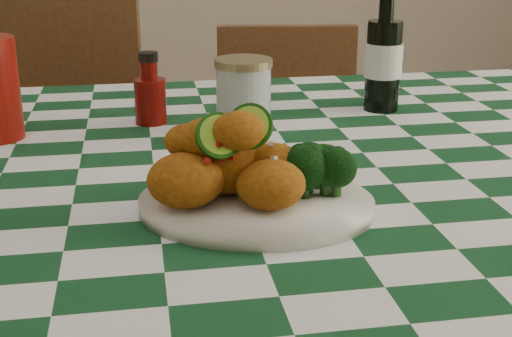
{
  "coord_description": "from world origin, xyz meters",
  "views": [
    {
      "loc": [
        -0.12,
        -0.96,
        1.12
      ],
      "look_at": [
        0.01,
        -0.19,
        0.84
      ],
      "focal_mm": 50.0,
      "sensor_mm": 36.0,
      "label": 1
    }
  ],
  "objects": [
    {
      "name": "plate",
      "position": [
        0.01,
        -0.19,
        0.8
      ],
      "size": [
        0.32,
        0.28,
        0.02
      ],
      "primitive_type": null,
      "rotation": [
        0.0,
        0.0,
        -0.24
      ],
      "color": "silver",
      "rests_on": "dining_table"
    },
    {
      "name": "fried_chicken_pile",
      "position": [
        -0.01,
        -0.19,
        0.86
      ],
      "size": [
        0.17,
        0.12,
        0.11
      ],
      "primitive_type": null,
      "color": "#A85F10",
      "rests_on": "plate"
    },
    {
      "name": "broccoli_side",
      "position": [
        0.09,
        -0.18,
        0.84
      ],
      "size": [
        0.08,
        0.08,
        0.06
      ],
      "primitive_type": null,
      "color": "black",
      "rests_on": "plate"
    },
    {
      "name": "ketchup_bottle",
      "position": [
        -0.1,
        0.21,
        0.85
      ],
      "size": [
        0.07,
        0.07,
        0.12
      ],
      "primitive_type": null,
      "rotation": [
        0.0,
        0.0,
        -0.43
      ],
      "color": "#650905",
      "rests_on": "dining_table"
    },
    {
      "name": "mason_jar",
      "position": [
        0.04,
        0.11,
        0.85
      ],
      "size": [
        0.11,
        0.11,
        0.12
      ],
      "primitive_type": null,
      "rotation": [
        0.0,
        0.0,
        -0.26
      ],
      "color": "#B2BCBA",
      "rests_on": "dining_table"
    },
    {
      "name": "beer_bottle",
      "position": [
        0.31,
        0.23,
        0.9
      ],
      "size": [
        0.08,
        0.08,
        0.23
      ],
      "primitive_type": null,
      "rotation": [
        0.0,
        0.0,
        0.21
      ],
      "color": "black",
      "rests_on": "dining_table"
    },
    {
      "name": "wooden_chair_left",
      "position": [
        -0.36,
        0.76,
        0.5
      ],
      "size": [
        0.53,
        0.54,
        1.0
      ],
      "primitive_type": null,
      "rotation": [
        0.0,
        0.0,
        -0.16
      ],
      "color": "#472814",
      "rests_on": "ground"
    },
    {
      "name": "wooden_chair_right",
      "position": [
        0.27,
        0.77,
        0.42
      ],
      "size": [
        0.43,
        0.45,
        0.83
      ],
      "primitive_type": null,
      "rotation": [
        0.0,
        0.0,
        -0.14
      ],
      "color": "#472814",
      "rests_on": "ground"
    }
  ]
}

